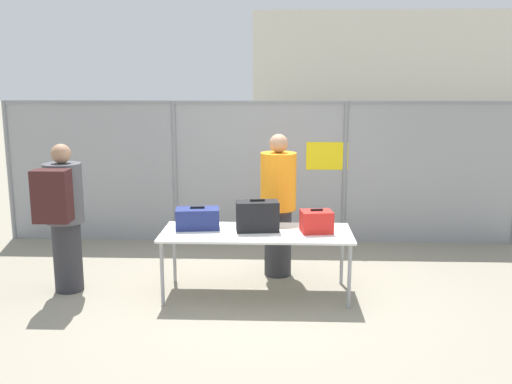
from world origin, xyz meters
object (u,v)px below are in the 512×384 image
Objects in this scene: traveler_hooded at (63,213)px; security_worker_near at (278,203)px; suitcase_black at (257,216)px; inspection_table at (256,236)px; suitcase_navy at (198,218)px; utility_trailer at (407,187)px; suitcase_red at (316,222)px.

security_worker_near is (2.38, 0.69, -0.03)m from traveler_hooded.
traveler_hooded is at bearing -178.38° from suitcase_black.
inspection_table is 4.10× the size of suitcase_navy.
security_worker_near reaches higher than inspection_table.
suitcase_red is at bearing -114.17° from utility_trailer.
suitcase_red reaches higher than utility_trailer.
suitcase_black is at bearing 77.72° from inspection_table.
utility_trailer is (2.61, 4.34, -0.47)m from suitcase_black.
utility_trailer is at bearing 59.12° from inspection_table.
traveler_hooded is at bearing 33.28° from security_worker_near.
suitcase_black is 0.29× the size of traveler_hooded.
security_worker_near is at bearing 70.55° from inspection_table.
utility_trailer is (1.96, 4.37, -0.43)m from suitcase_red.
suitcase_navy is 1.38× the size of suitcase_red.
utility_trailer is (3.28, 4.26, -0.42)m from suitcase_navy.
suitcase_black is 2.15m from traveler_hooded.
inspection_table is 4.27× the size of suitcase_black.
suitcase_red is at bearing -2.97° from suitcase_black.
suitcase_black is at bearing 87.18° from security_worker_near.
suitcase_black is at bearing 177.03° from suitcase_red.
inspection_table reaches higher than utility_trailer.
utility_trailer is at bearing -105.68° from security_worker_near.
traveler_hooded reaches higher than suitcase_red.
inspection_table is at bearing -102.28° from suitcase_black.
suitcase_navy is (-0.66, 0.11, 0.16)m from inspection_table.
suitcase_black is 0.65m from suitcase_red.
inspection_table is 0.69m from suitcase_navy.
inspection_table is at bearing -179.59° from suitcase_red.
inspection_table is at bearing 87.59° from security_worker_near.
inspection_table is 0.68m from suitcase_red.
traveler_hooded reaches higher than suitcase_navy.
security_worker_near reaches higher than suitcase_red.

